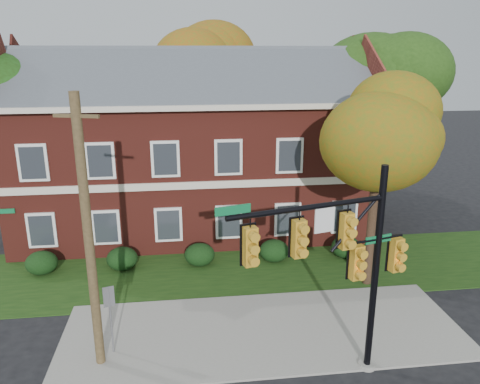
{
  "coord_description": "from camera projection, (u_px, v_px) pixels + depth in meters",
  "views": [
    {
      "loc": [
        -2.64,
        -13.19,
        9.54
      ],
      "look_at": [
        -0.59,
        3.0,
        4.6
      ],
      "focal_mm": 35.0,
      "sensor_mm": 36.0,
      "label": 1
    }
  ],
  "objects": [
    {
      "name": "hedge_left",
      "position": [
        122.0,
        259.0,
        21.15
      ],
      "size": [
        1.4,
        1.26,
        1.05
      ],
      "primitive_type": "ellipsoid",
      "color": "black",
      "rests_on": "ground"
    },
    {
      "name": "hedge_far_left",
      "position": [
        42.0,
        263.0,
        20.73
      ],
      "size": [
        1.4,
        1.26,
        1.05
      ],
      "primitive_type": "ellipsoid",
      "color": "black",
      "rests_on": "ground"
    },
    {
      "name": "hedge_center",
      "position": [
        200.0,
        255.0,
        21.57
      ],
      "size": [
        1.4,
        1.26,
        1.05
      ],
      "primitive_type": "ellipsoid",
      "color": "black",
      "rests_on": "ground"
    },
    {
      "name": "sidewalk",
      "position": [
        263.0,
        331.0,
        16.54
      ],
      "size": [
        14.0,
        5.0,
        0.08
      ],
      "primitive_type": "cube",
      "color": "gray",
      "rests_on": "ground"
    },
    {
      "name": "tree_right_rear",
      "position": [
        391.0,
        77.0,
        26.54
      ],
      "size": [
        6.3,
        5.95,
        10.62
      ],
      "color": "black",
      "rests_on": "ground"
    },
    {
      "name": "grass_strip",
      "position": [
        244.0,
        269.0,
        21.29
      ],
      "size": [
        30.0,
        6.0,
        0.04
      ],
      "primitive_type": "cube",
      "color": "#193811",
      "rests_on": "ground"
    },
    {
      "name": "tree_near_right",
      "position": [
        387.0,
        129.0,
        17.97
      ],
      "size": [
        4.5,
        4.25,
        8.58
      ],
      "color": "black",
      "rests_on": "ground"
    },
    {
      "name": "hedge_right",
      "position": [
        274.0,
        251.0,
        21.99
      ],
      "size": [
        1.4,
        1.26,
        1.05
      ],
      "primitive_type": "ellipsoid",
      "color": "black",
      "rests_on": "ground"
    },
    {
      "name": "hedge_far_right",
      "position": [
        346.0,
        247.0,
        22.41
      ],
      "size": [
        1.4,
        1.26,
        1.05
      ],
      "primitive_type": "ellipsoid",
      "color": "black",
      "rests_on": "ground"
    },
    {
      "name": "utility_pole",
      "position": [
        88.0,
        238.0,
        13.62
      ],
      "size": [
        1.29,
        0.48,
        8.52
      ],
      "rotation": [
        0.0,
        0.0,
        -0.3
      ],
      "color": "#44361F",
      "rests_on": "ground"
    },
    {
      "name": "tree_far_rear",
      "position": [
        208.0,
        62.0,
        31.76
      ],
      "size": [
        6.84,
        6.46,
        11.52
      ],
      "color": "black",
      "rests_on": "ground"
    },
    {
      "name": "sign_post",
      "position": [
        110.0,
        309.0,
        14.89
      ],
      "size": [
        0.35,
        0.15,
        2.44
      ],
      "rotation": [
        0.0,
        0.0,
        0.3
      ],
      "color": "slate",
      "rests_on": "ground"
    },
    {
      "name": "apartment_building",
      "position": [
        193.0,
        139.0,
        25.27
      ],
      "size": [
        18.8,
        8.8,
        9.74
      ],
      "color": "maroon",
      "rests_on": "ground"
    },
    {
      "name": "traffic_signal",
      "position": [
        343.0,
        255.0,
        13.11
      ],
      "size": [
        5.71,
        1.64,
        6.54
      ],
      "rotation": [
        0.0,
        0.0,
        0.26
      ],
      "color": "gray",
      "rests_on": "ground"
    },
    {
      "name": "ground",
      "position": [
        269.0,
        349.0,
        15.6
      ],
      "size": [
        120.0,
        120.0,
        0.0
      ],
      "primitive_type": "plane",
      "color": "black",
      "rests_on": "ground"
    }
  ]
}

